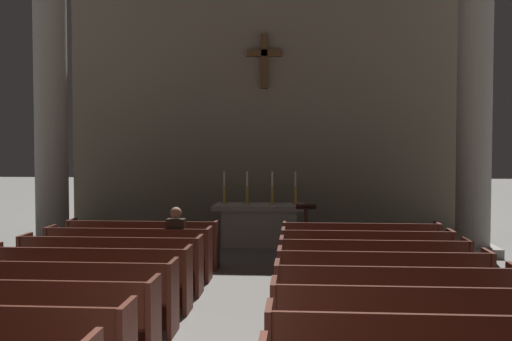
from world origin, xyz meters
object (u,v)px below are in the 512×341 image
Objects in this scene: pew_right_row_3 at (409,326)px; lectern at (306,231)px; candlestick_inner_right at (272,194)px; pew_right_row_7 at (366,256)px; pew_left_row_6 at (111,264)px; pew_left_row_7 at (129,253)px; candlestick_outer_right at (295,194)px; pew_left_row_5 at (89,278)px; column_right_second at (475,93)px; column_left_second at (51,96)px; pew_left_row_8 at (143,244)px; pew_left_row_3 at (26,318)px; pew_right_row_4 at (394,302)px; pew_right_row_6 at (374,268)px; pew_right_row_8 at (360,247)px; altar at (260,224)px; lone_worshipper at (177,241)px; pew_left_row_4 at (62,296)px; candlestick_outer_left at (224,193)px; pew_right_row_5 at (383,283)px; candlestick_inner_left at (247,193)px.

lectern is at bearing 98.82° from pew_right_row_3.
pew_right_row_7 is at bearing -64.09° from candlestick_inner_right.
pew_left_row_7 is (0.00, 1.01, 0.00)m from pew_left_row_6.
candlestick_outer_right is at bearing 0.00° from candlestick_inner_right.
column_right_second is (6.86, 4.94, 3.07)m from pew_left_row_5.
pew_left_row_8 is at bearing -35.94° from column_left_second.
pew_left_row_3 and pew_right_row_4 have the same top height.
column_left_second is 6.29× the size of lectern.
pew_left_row_7 is 1.00× the size of pew_right_row_6.
column_right_second is (2.64, 6.96, 3.07)m from pew_right_row_3.
altar is (-2.11, 2.71, 0.06)m from pew_right_row_8.
pew_left_row_3 and pew_left_row_5 have the same top height.
pew_right_row_8 is 2.24× the size of lone_worshipper.
pew_right_row_4 is at bearing 0.00° from pew_left_row_4.
pew_right_row_3 is at bearing -90.00° from pew_right_row_6.
pew_left_row_5 is 1.00× the size of pew_right_row_3.
column_left_second is (-6.86, 6.96, 3.07)m from pew_right_row_3.
pew_left_row_8 is 1.00× the size of pew_right_row_3.
pew_left_row_4 is 6.91m from candlestick_outer_left.
candlestick_inner_right is at bearing 8.98° from column_left_second.
column_right_second is at bearing 61.88° from pew_right_row_5.
candlestick_outer_right is (2.96, 4.73, 0.79)m from pew_left_row_6.
lone_worshipper is at bearing -154.25° from column_right_second.
pew_right_row_4 is 3.79× the size of candlestick_inner_right.
lone_worshipper reaches higher than pew_left_row_4.
pew_right_row_8 is (0.00, 5.05, 0.00)m from pew_right_row_3.
pew_left_row_6 is 1.00× the size of pew_right_row_6.
candlestick_inner_right is at bearing 115.91° from pew_right_row_7.
column_left_second reaches higher than lectern.
pew_right_row_4 is 0.41× the size of column_left_second.
pew_right_row_6 is at bearing 90.00° from pew_right_row_3.
altar is 1.62m from lectern.
pew_right_row_5 is (4.22, 0.00, 0.00)m from pew_left_row_5.
column_left_second reaches higher than pew_right_row_7.
pew_right_row_6 is at bearing -90.00° from pew_right_row_7.
candlestick_outer_right is (-1.26, 2.71, 0.79)m from pew_right_row_8.
candlestick_outer_left is (3.90, 0.80, -2.28)m from column_left_second.
candlestick_inner_right reaches higher than pew_left_row_7.
pew_left_row_8 is 6.58m from pew_right_row_3.
lectern is at bearing 64.00° from pew_left_row_3.
pew_right_row_6 is at bearing -57.99° from candlestick_outer_left.
pew_right_row_5 is at bearing -69.83° from altar.
column_left_second is at bearing 123.88° from pew_left_row_6.
column_right_second is 9.32× the size of candlestick_inner_left.
lone_worshipper is at bearing 148.42° from pew_right_row_5.
pew_right_row_3 is 1.00× the size of pew_right_row_5.
pew_left_row_4 is at bearing -100.56° from candlestick_outer_left.
candlestick_inner_left is 1.00× the size of candlestick_outer_right.
pew_right_row_5 is 4.65m from lectern.
pew_left_row_8 is 3.79× the size of candlestick_outer_right.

